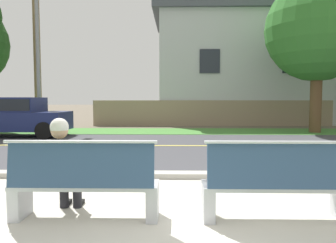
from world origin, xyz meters
TOP-DOWN VIEW (x-y plane):
  - ground_plane at (0.00, 8.00)m, footprint 140.00×140.00m
  - sidewalk_pavement at (0.00, 0.40)m, footprint 44.00×3.60m
  - curb_edge at (0.00, 2.35)m, footprint 44.00×0.30m
  - street_asphalt at (0.00, 6.50)m, footprint 52.00×8.00m
  - road_centre_line at (0.00, 6.50)m, footprint 48.00×0.14m
  - far_verge_grass at (0.00, 11.06)m, footprint 48.00×2.80m
  - bench_left at (-1.16, 0.21)m, footprint 1.79×0.48m
  - bench_right at (1.16, 0.21)m, footprint 1.79×0.48m
  - seated_person_olive at (-1.48, 0.38)m, footprint 0.52×0.68m
  - car_navy_near at (-6.46, 8.90)m, footprint 4.30×1.86m
  - streetlamp at (-6.12, 10.85)m, footprint 0.24×2.10m
  - shade_tree_left at (6.26, 10.59)m, footprint 4.49×4.49m
  - garden_wall at (1.96, 14.12)m, footprint 13.00×0.36m
  - house_across_street at (4.07, 17.32)m, footprint 10.75×6.91m

SIDE VIEW (x-z plane):
  - ground_plane at x=0.00m, z-range 0.00..0.00m
  - street_asphalt at x=0.00m, z-range 0.00..0.01m
  - sidewalk_pavement at x=0.00m, z-range 0.00..0.01m
  - far_verge_grass at x=0.00m, z-range 0.00..0.02m
  - road_centre_line at x=0.00m, z-range 0.01..0.01m
  - curb_edge at x=0.00m, z-range 0.00..0.11m
  - bench_left at x=-1.16m, z-range -0.05..0.96m
  - bench_right at x=1.16m, z-range -0.05..0.96m
  - seated_person_olive at x=-1.48m, z-range 0.05..1.30m
  - garden_wall at x=1.96m, z-range 0.00..1.40m
  - car_navy_near at x=-6.46m, z-range 0.08..1.62m
  - house_across_street at x=4.07m, z-range 0.04..7.05m
  - streetlamp at x=-6.12m, z-range 0.52..8.30m
  - shade_tree_left at x=6.26m, z-range 1.11..8.52m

